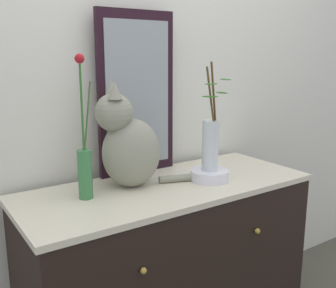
% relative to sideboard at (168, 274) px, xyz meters
% --- Properties ---
extents(wall_back, '(4.40, 0.08, 2.60)m').
position_rel_sideboard_xyz_m(wall_back, '(0.00, 0.33, 0.87)').
color(wall_back, silver).
rests_on(wall_back, ground_plane).
extents(sideboard, '(1.29, 0.54, 0.86)m').
position_rel_sideboard_xyz_m(sideboard, '(0.00, 0.00, 0.00)').
color(sideboard, black).
rests_on(sideboard, ground_plane).
extents(mirror_leaning, '(0.39, 0.03, 0.74)m').
position_rel_sideboard_xyz_m(mirror_leaning, '(-0.01, 0.24, 0.80)').
color(mirror_leaning, black).
rests_on(mirror_leaning, sideboard).
extents(cat_sitting, '(0.47, 0.26, 0.45)m').
position_rel_sideboard_xyz_m(cat_sitting, '(-0.15, 0.07, 0.62)').
color(cat_sitting, gray).
rests_on(cat_sitting, sideboard).
extents(vase_slim_green, '(0.07, 0.06, 0.55)m').
position_rel_sideboard_xyz_m(vase_slim_green, '(-0.36, 0.04, 0.57)').
color(vase_slim_green, '#367841').
rests_on(vase_slim_green, sideboard).
extents(bowl_porcelain, '(0.17, 0.17, 0.05)m').
position_rel_sideboard_xyz_m(bowl_porcelain, '(0.19, -0.05, 0.45)').
color(bowl_porcelain, white).
rests_on(bowl_porcelain, sideboard).
extents(vase_glass_clear, '(0.13, 0.13, 0.47)m').
position_rel_sideboard_xyz_m(vase_glass_clear, '(0.19, -0.05, 0.61)').
color(vase_glass_clear, silver).
rests_on(vase_glass_clear, bowl_porcelain).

